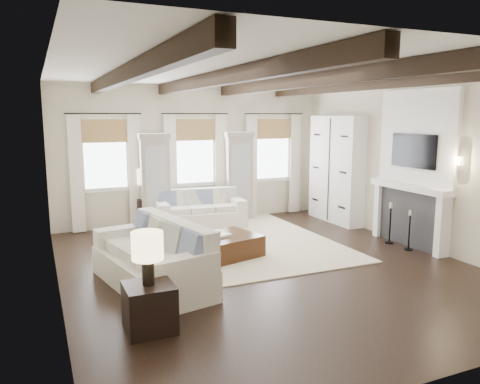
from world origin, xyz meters
name	(u,v)px	position (x,y,z in m)	size (l,w,h in m)	color
ground	(265,266)	(0.00, 0.00, 0.00)	(7.50, 7.50, 0.00)	black
room_shell	(280,149)	(0.75, 0.90, 1.89)	(6.54, 7.54, 3.22)	beige
area_rug	(235,241)	(0.13, 1.60, 0.01)	(3.60, 4.55, 0.02)	beige
sofa_back	(200,212)	(-0.10, 3.12, 0.35)	(2.05, 1.09, 0.85)	silver
sofa_left	(156,260)	(-1.91, -0.16, 0.39)	(1.47, 2.43, 0.97)	silver
ottoman	(216,248)	(-0.62, 0.70, 0.20)	(1.50, 0.94, 0.39)	black
tray	(215,235)	(-0.62, 0.76, 0.41)	(0.50, 0.38, 0.04)	white
book_lower	(211,234)	(-0.71, 0.71, 0.45)	(0.26, 0.20, 0.04)	#262628
book_upper	(213,232)	(-0.66, 0.72, 0.49)	(0.22, 0.17, 0.03)	beige
side_table_front	(149,307)	(-2.33, -1.59, 0.28)	(0.56, 0.56, 0.56)	black
lamp_front	(147,249)	(-2.33, -1.59, 0.99)	(0.37, 0.37, 0.63)	black
side_table_back	(146,212)	(-1.21, 3.63, 0.33)	(0.44, 0.44, 0.65)	black
lamp_back	(145,178)	(-1.21, 3.63, 1.11)	(0.39, 0.39, 0.68)	black
candlestick_near	(409,234)	(2.90, -0.25, 0.32)	(0.16, 0.16, 0.77)	black
candlestick_far	(390,226)	(2.90, 0.27, 0.34)	(0.17, 0.17, 0.82)	black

